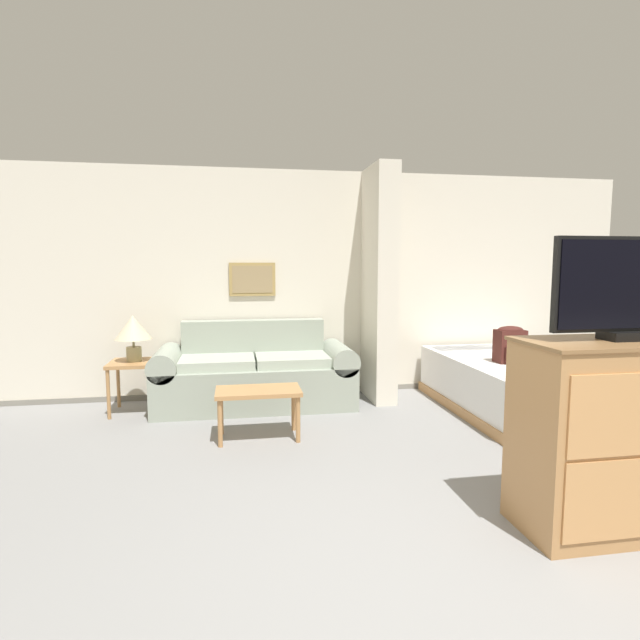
# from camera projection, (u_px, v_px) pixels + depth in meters

# --- Properties ---
(ground_plane) EXTENTS (20.00, 20.00, 0.00)m
(ground_plane) POSITION_uv_depth(u_px,v_px,m) (478.00, 626.00, 2.10)
(ground_plane) COLOR gray
(wall_back) EXTENTS (7.57, 0.16, 2.60)m
(wall_back) POSITION_uv_depth(u_px,v_px,m) (319.00, 284.00, 5.90)
(wall_back) COLOR silver
(wall_back) RESTS_ON ground_plane
(wall_partition_pillar) EXTENTS (0.24, 0.72, 2.60)m
(wall_partition_pillar) POSITION_uv_depth(u_px,v_px,m) (379.00, 285.00, 5.59)
(wall_partition_pillar) COLOR silver
(wall_partition_pillar) RESTS_ON ground_plane
(couch) EXTENTS (2.13, 0.84, 0.90)m
(couch) POSITION_uv_depth(u_px,v_px,m) (255.00, 375.00, 5.40)
(couch) COLOR #99A393
(couch) RESTS_ON ground_plane
(coffee_table) EXTENTS (0.74, 0.41, 0.44)m
(coffee_table) POSITION_uv_depth(u_px,v_px,m) (258.00, 396.00, 4.36)
(coffee_table) COLOR #B27F4C
(coffee_table) RESTS_ON ground_plane
(side_table) EXTENTS (0.49, 0.49, 0.53)m
(side_table) POSITION_uv_depth(u_px,v_px,m) (135.00, 369.00, 5.14)
(side_table) COLOR #B27F4C
(side_table) RESTS_ON ground_plane
(table_lamp) EXTENTS (0.37, 0.37, 0.48)m
(table_lamp) POSITION_uv_depth(u_px,v_px,m) (133.00, 330.00, 5.09)
(table_lamp) COLOR tan
(table_lamp) RESTS_ON side_table
(tv_dresser) EXTENTS (1.15, 0.53, 1.10)m
(tv_dresser) POSITION_uv_depth(u_px,v_px,m) (618.00, 435.00, 2.85)
(tv_dresser) COLOR #B27F4C
(tv_dresser) RESTS_ON ground_plane
(tv) EXTENTS (0.91, 0.16, 0.57)m
(tv) POSITION_uv_depth(u_px,v_px,m) (628.00, 288.00, 2.76)
(tv) COLOR black
(tv) RESTS_ON tv_dresser
(bed) EXTENTS (1.41, 2.04, 0.55)m
(bed) POSITION_uv_depth(u_px,v_px,m) (517.00, 384.00, 5.24)
(bed) COLOR #B27F4C
(bed) RESTS_ON ground_plane
(backpack) EXTENTS (0.28, 0.21, 0.37)m
(backpack) POSITION_uv_depth(u_px,v_px,m) (510.00, 344.00, 4.99)
(backpack) COLOR #471E19
(backpack) RESTS_ON bed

